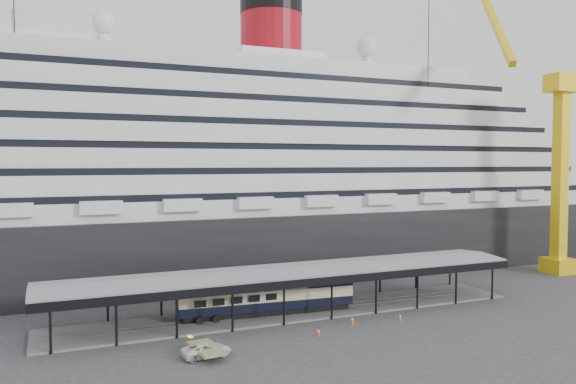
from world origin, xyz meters
The scene contains 9 objects.
ground centered at (0.00, 0.00, 0.00)m, with size 200.00×200.00×0.00m, color #343436.
cruise_ship centered at (0.05, 32.00, 18.35)m, with size 130.00×30.00×43.90m.
platform_canopy centered at (0.00, 5.00, 2.36)m, with size 56.00×9.18×5.30m.
crane_yellow centered at (47.06, 10.54, 19.96)m, with size 23.83×18.78×47.60m.
port_truck centered at (-13.14, -5.42, 0.63)m, with size 2.08×4.52×1.26m, color white.
pullman_carriage centered at (-3.25, 5.00, 2.43)m, with size 20.36×4.26×19.84m.
traffic_cone_left centered at (-1.17, -3.96, 0.40)m, with size 0.46×0.46×0.81m.
traffic_cone_mid centered at (4.11, -1.58, 0.40)m, with size 0.50×0.50×0.80m.
traffic_cone_right centered at (9.73, -2.39, 0.33)m, with size 0.43×0.43×0.66m.
Camera 1 is at (-26.00, -53.87, 17.47)m, focal length 35.00 mm.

